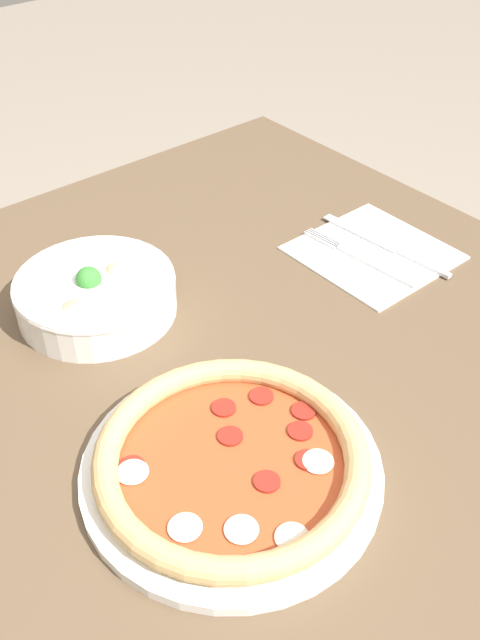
{
  "coord_description": "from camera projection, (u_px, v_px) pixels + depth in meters",
  "views": [
    {
      "loc": [
        -0.28,
        -0.5,
        1.29
      ],
      "look_at": [
        0.15,
        0.01,
        0.75
      ],
      "focal_mm": 40.0,
      "sensor_mm": 36.0,
      "label": 1
    }
  ],
  "objects": [
    {
      "name": "napkin",
      "position": [
        373.0,
        253.0,
        1.01
      ],
      "size": [
        0.19,
        0.19,
        0.0
      ],
      "color": "white",
      "rests_on": "dining_table"
    },
    {
      "name": "fork",
      "position": [
        361.0,
        258.0,
        0.99
      ],
      "size": [
        0.03,
        0.19,
        0.0
      ],
      "rotation": [
        0.0,
        0.0,
        1.65
      ],
      "color": "silver",
      "rests_on": "napkin"
    },
    {
      "name": "knife",
      "position": [
        390.0,
        247.0,
        1.01
      ],
      "size": [
        0.03,
        0.22,
        0.01
      ],
      "rotation": [
        0.0,
        0.0,
        1.65
      ],
      "color": "silver",
      "rests_on": "napkin"
    },
    {
      "name": "pizza",
      "position": [
        232.0,
        462.0,
        0.7
      ],
      "size": [
        0.3,
        0.3,
        0.04
      ],
      "color": "white",
      "rests_on": "dining_table"
    },
    {
      "name": "bowl",
      "position": [
        96.0,
        292.0,
        0.89
      ],
      "size": [
        0.2,
        0.2,
        0.07
      ],
      "color": "white",
      "rests_on": "dining_table"
    },
    {
      "name": "dining_table",
      "position": [
        155.0,
        450.0,
        0.86
      ],
      "size": [
        1.18,
        0.96,
        0.73
      ],
      "color": "brown",
      "rests_on": "ground_plane"
    }
  ]
}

